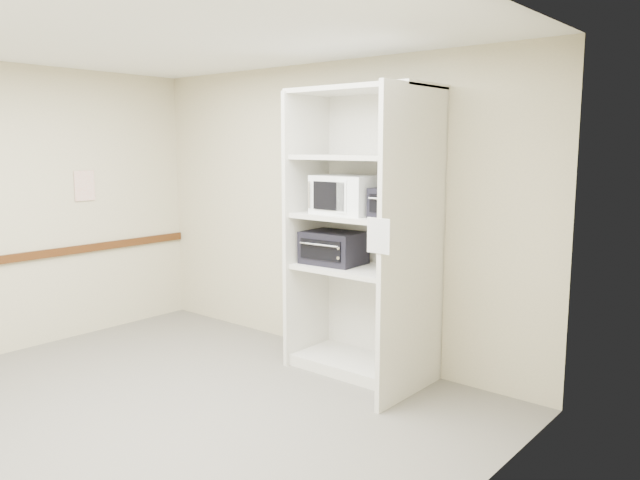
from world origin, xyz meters
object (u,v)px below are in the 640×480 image
Objects in this scene: microwave at (348,195)px; toaster_oven_lower at (334,248)px; shelving_unit at (366,244)px; toaster_oven_upper at (399,203)px.

microwave is 0.50m from toaster_oven_lower.
toaster_oven_lower is (-0.35, -0.00, -0.07)m from shelving_unit.
microwave reaches higher than toaster_oven_lower.
microwave is 0.51m from toaster_oven_upper.
shelving_unit is at bearing 1.41° from microwave.
microwave is at bearing -2.70° from toaster_oven_lower.
toaster_oven_lower is at bearing -179.66° from shelving_unit.
shelving_unit is at bearing -178.99° from toaster_oven_upper.
shelving_unit is 4.75× the size of toaster_oven_lower.
toaster_oven_upper is (0.51, 0.00, -0.04)m from microwave.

